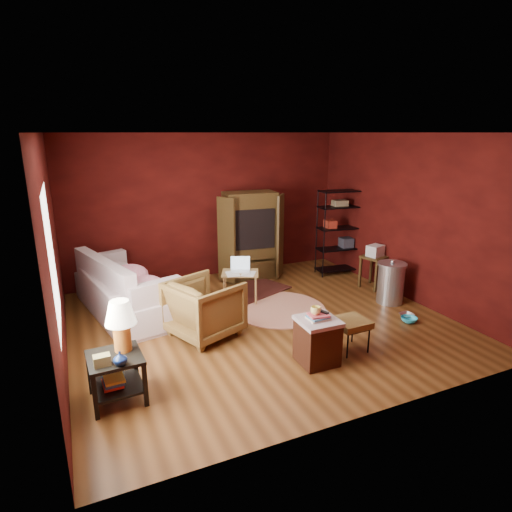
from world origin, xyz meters
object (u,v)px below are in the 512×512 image
Objects in this scene: tv_armoire at (250,234)px; wire_shelving at (339,229)px; armchair at (204,305)px; hamper at (317,340)px; sofa at (121,287)px; side_table at (118,342)px; laptop_desk at (240,275)px.

wire_shelving is (1.74, -0.47, 0.05)m from tv_armoire.
tv_armoire is at bearing -59.83° from armchair.
wire_shelving reaches higher than tv_armoire.
hamper is at bearing -163.21° from armchair.
sofa is 1.34× the size of wire_shelving.
side_table reaches higher than armchair.
wire_shelving is at bearing -86.56° from armchair.
sofa is at bearing -169.29° from wire_shelving.
hamper is (2.02, -2.59, -0.14)m from sofa.
side_table is 1.62× the size of hamper.
hamper is 0.89× the size of laptop_desk.
hamper is 2.30m from laptop_desk.
hamper is 3.75m from wire_shelving.
tv_armoire is at bearing 80.70° from hamper.
laptop_desk is at bearing 92.64° from hamper.
tv_armoire reaches higher than hamper.
wire_shelving reaches higher than side_table.
side_table reaches higher than sofa.
wire_shelving is (2.29, 2.90, 0.63)m from hamper.
laptop_desk is (-0.11, 2.29, 0.16)m from hamper.
hamper is at bearing -93.64° from tv_armoire.
hamper is (1.05, -1.31, -0.15)m from armchair.
tv_armoire reaches higher than sofa.
wire_shelving is at bearing 29.66° from side_table.
armchair reaches higher than laptop_desk.
sofa is 2.73m from tv_armoire.
laptop_desk is (2.23, 2.03, -0.19)m from side_table.
tv_armoire reaches higher than armchair.
sofa reaches higher than hamper.
sofa is 1.34× the size of tv_armoire.
side_table is 0.64× the size of tv_armoire.
armchair reaches higher than sofa.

